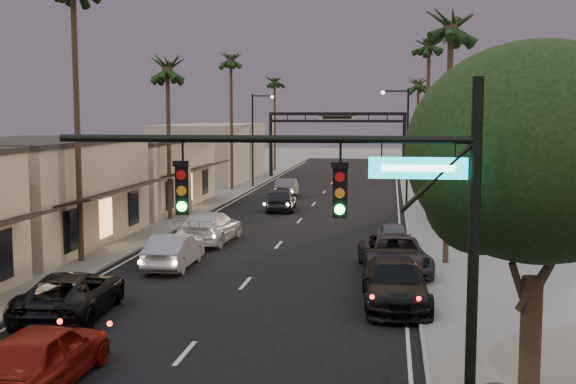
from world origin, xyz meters
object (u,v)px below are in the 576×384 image
(palm_far, at_px, (275,78))
(palm_lc, at_px, (167,62))
(oncoming_silver, at_px, (174,251))
(corner_tree, at_px, (541,162))
(oncoming_red, at_px, (44,354))
(palm_ld, at_px, (231,55))
(palm_rb, at_px, (429,40))
(arch, at_px, (337,128))
(palm_ra, at_px, (451,18))
(curbside_black, at_px, (395,283))
(oncoming_pickup, at_px, (71,294))
(traffic_signal, at_px, (375,217))
(streetlight_left, at_px, (256,132))
(palm_rc, at_px, (419,80))
(curbside_near, at_px, (394,255))
(streetlight_right, at_px, (404,137))

(palm_far, bearing_deg, palm_lc, -90.41)
(oncoming_silver, bearing_deg, palm_lc, -73.10)
(corner_tree, distance_m, oncoming_red, 13.42)
(oncoming_silver, bearing_deg, palm_far, -86.73)
(palm_ld, xyz_separation_m, palm_rb, (17.20, -11.00, 0.00))
(arch, relative_size, palm_ra, 1.15)
(oncoming_silver, bearing_deg, oncoming_red, 92.63)
(palm_lc, height_order, curbside_black, palm_lc)
(oncoming_red, xyz_separation_m, oncoming_pickup, (-2.15, 6.29, -0.04))
(traffic_signal, relative_size, oncoming_pickup, 1.47)
(palm_far, height_order, oncoming_red, palm_far)
(arch, bearing_deg, oncoming_silver, -94.60)
(corner_tree, relative_size, palm_ra, 0.67)
(streetlight_left, relative_size, palm_ra, 0.68)
(palm_far, bearing_deg, corner_tree, -75.86)
(traffic_signal, height_order, palm_lc, palm_lc)
(palm_rc, relative_size, curbside_near, 2.00)
(palm_rb, relative_size, oncoming_pickup, 2.45)
(streetlight_left, xyz_separation_m, curbside_near, (13.12, -36.19, -4.48))
(arch, height_order, palm_rc, palm_rc)
(corner_tree, relative_size, palm_rc, 0.72)
(streetlight_left, bearing_deg, palm_rc, 21.14)
(arch, bearing_deg, palm_rc, -34.89)
(streetlight_left, relative_size, oncoming_pickup, 1.55)
(arch, bearing_deg, oncoming_red, -92.65)
(palm_far, height_order, curbside_near, palm_far)
(arch, relative_size, palm_far, 1.15)
(corner_tree, relative_size, oncoming_silver, 1.79)
(streetlight_left, bearing_deg, curbside_black, -72.53)
(palm_ld, bearing_deg, palm_lc, -90.00)
(palm_ra, bearing_deg, palm_ld, 119.02)
(streetlight_right, relative_size, palm_lc, 0.74)
(arch, height_order, streetlight_right, streetlight_right)
(arch, distance_m, oncoming_pickup, 57.13)
(oncoming_red, xyz_separation_m, curbside_near, (9.11, 14.81, 0.00))
(traffic_signal, bearing_deg, palm_ra, 81.72)
(streetlight_left, bearing_deg, palm_far, 93.95)
(streetlight_right, relative_size, palm_ld, 0.63)
(oncoming_red, bearing_deg, streetlight_right, -104.48)
(traffic_signal, relative_size, corner_tree, 0.97)
(streetlight_right, height_order, palm_ld, palm_ld)
(palm_rb, bearing_deg, oncoming_red, -107.29)
(palm_ra, distance_m, palm_rc, 40.01)
(oncoming_red, relative_size, curbside_black, 0.85)
(arch, bearing_deg, palm_rb, -71.70)
(palm_ra, relative_size, oncoming_silver, 2.69)
(corner_tree, height_order, palm_lc, palm_lc)
(palm_ra, bearing_deg, palm_rb, 90.00)
(corner_tree, bearing_deg, arch, 98.62)
(corner_tree, xyz_separation_m, oncoming_red, (-12.39, -0.45, -5.13))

